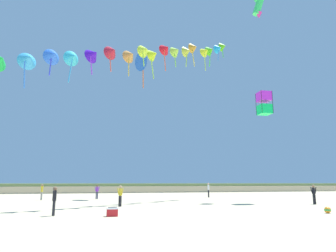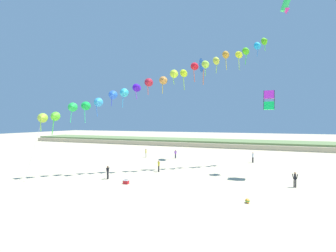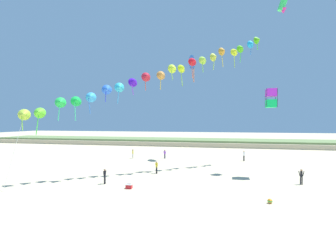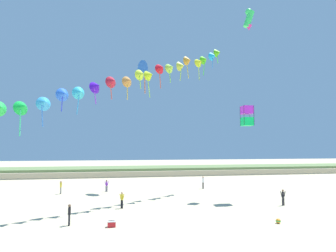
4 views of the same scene
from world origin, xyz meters
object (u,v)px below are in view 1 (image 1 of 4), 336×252
person_mid_center (97,191)px  person_near_right (42,191)px  person_far_center (120,194)px  large_kite_high_solo (264,103)px  person_far_right (54,199)px  large_kite_low_lead (143,62)px  large_kite_mid_trail (258,6)px  person_far_left (314,193)px  person_near_left (208,189)px  beach_cooler (112,212)px  beach_ball (328,210)px

person_mid_center → person_near_right: bearing=-170.9°
person_far_center → large_kite_high_solo: bearing=4.7°
person_far_right → large_kite_low_lead: 24.02m
person_far_right → large_kite_low_lead: size_ratio=0.33×
person_mid_center → large_kite_mid_trail: 27.09m
person_far_left → person_near_right: bearing=151.9°
person_near_left → large_kite_mid_trail: (3.68, -7.03, 20.21)m
person_near_right → large_kite_high_solo: (19.94, -9.08, 8.04)m
beach_cooler → person_near_right: bearing=109.3°
beach_ball → large_kite_low_lead: bearing=111.4°
person_mid_center → person_far_left: (16.76, -12.71, 0.03)m
large_kite_high_solo → person_mid_center: bearing=145.6°
large_kite_low_lead → large_kite_mid_trail: size_ratio=1.70×
person_near_left → large_kite_high_solo: bearing=-81.0°
large_kite_mid_trail → person_far_left: bearing=-88.3°
person_near_right → person_far_left: (22.17, -11.84, -0.01)m
person_near_right → beach_cooler: bearing=-70.7°
large_kite_low_lead → beach_cooler: (-4.47, -17.88, -16.02)m
person_mid_center → beach_cooler: person_mid_center is taller
person_far_center → large_kite_low_lead: bearing=73.2°
person_near_left → beach_ball: bearing=-91.4°
person_far_left → person_far_right: size_ratio=1.02×
person_far_left → beach_ball: 7.57m
beach_cooler → person_mid_center: bearing=91.3°
large_kite_mid_trail → large_kite_high_solo: bearing=-123.0°
large_kite_low_lead → large_kite_high_solo: size_ratio=2.18×
person_far_center → large_kite_mid_trail: size_ratio=0.56×
large_kite_low_lead → large_kite_mid_trail: (11.71, -7.23, 4.95)m
person_near_right → large_kite_high_solo: large_kite_high_solo is taller
large_kite_low_lead → beach_ball: 26.23m
person_far_center → beach_ball: bearing=-35.5°
large_kite_high_solo → person_far_left: bearing=-51.1°
person_near_right → beach_ball: size_ratio=4.33×
person_near_left → person_mid_center: bearing=-178.9°
person_near_right → person_far_center: bearing=-56.1°
person_far_left → beach_cooler: size_ratio=2.68×
person_near_left → person_near_right: bearing=-176.5°
person_mid_center → large_kite_mid_trail: bearing=-22.2°
large_kite_mid_trail → person_far_center: bearing=-164.4°
person_near_left → large_kite_high_solo: large_kite_high_solo is taller
person_near_left → beach_ball: (-0.48, -19.12, -0.79)m
person_far_right → large_kite_low_lead: (7.44, 16.90, 15.36)m
large_kite_low_lead → large_kite_high_solo: 15.95m
person_far_left → person_far_right: 19.69m
large_kite_low_lead → beach_ball: size_ratio=12.72×
large_kite_high_solo → beach_cooler: (-14.13, -7.49, -8.74)m
person_far_left → large_kite_high_solo: 8.81m
person_near_right → person_far_left: bearing=-28.1°
person_near_right → person_far_left: 25.14m
large_kite_high_solo → beach_ball: bearing=-103.2°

